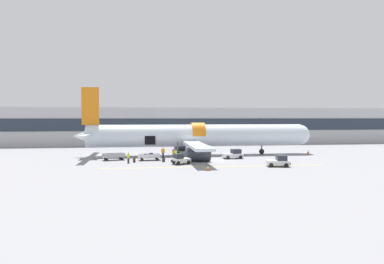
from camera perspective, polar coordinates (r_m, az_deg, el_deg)
ground_plane at (r=51.18m, az=4.16°, el=-4.74°), size 500.00×500.00×0.00m
apron_marking_line at (r=44.68m, az=3.91°, el=-5.78°), size 29.58×0.81×0.01m
terminal_strip at (r=83.13m, az=-0.62°, el=1.02°), size 107.93×9.57×8.64m
airplane at (r=57.75m, az=0.45°, el=-0.69°), size 40.31×31.69×11.27m
baggage_tug_lead at (r=46.82m, az=-1.94°, el=-4.64°), size 2.74×2.39×1.46m
baggage_tug_mid at (r=53.61m, az=6.95°, el=-3.74°), size 3.38×2.17×1.44m
baggage_tug_rear at (r=46.05m, az=14.24°, el=-4.80°), size 3.16×2.49×1.48m
baggage_cart_loading at (r=51.55m, az=-6.97°, el=-4.13°), size 4.17×2.22×1.11m
baggage_cart_queued at (r=52.55m, az=-12.84°, el=-4.06°), size 4.18×2.40×1.01m
ground_crew_loader_a at (r=48.69m, az=-10.55°, el=-4.17°), size 0.49×0.49×1.55m
ground_crew_loader_b at (r=52.10m, az=-3.02°, el=-3.70°), size 0.54×0.43×1.55m
ground_crew_driver at (r=50.93m, az=-2.71°, el=-3.82°), size 0.51×0.51×1.60m
ground_crew_supervisor at (r=54.51m, az=-4.86°, el=-3.36°), size 0.59×0.42×1.68m
suitcase_on_tarmac_upright at (r=49.39m, az=-4.77°, el=-4.69°), size 0.44×0.30×0.64m
suitcase_on_tarmac_spare at (r=49.32m, az=-9.61°, el=-4.70°), size 0.37×0.28×0.67m
safety_cone_nose at (r=63.15m, az=18.80°, el=-3.21°), size 0.59×0.59×0.67m
safety_cone_engine_left at (r=41.41m, az=2.67°, el=-6.02°), size 0.60×0.60×0.64m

